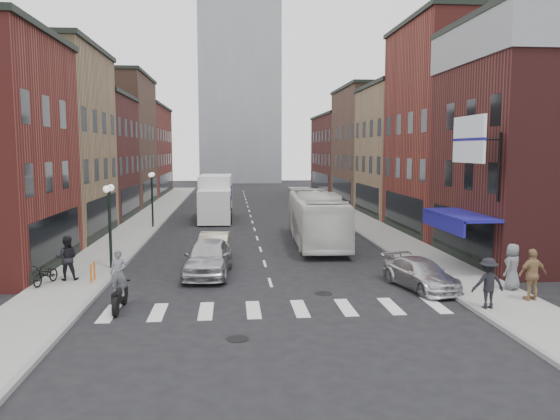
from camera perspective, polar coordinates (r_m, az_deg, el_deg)
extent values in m
plane|color=black|center=(23.00, -0.85, -8.19)|extent=(160.00, 160.00, 0.00)
cube|color=gray|center=(45.09, -13.82, -1.10)|extent=(3.00, 74.00, 0.15)
cube|color=gray|center=(45.71, 7.75, -0.87)|extent=(3.00, 74.00, 0.15)
cube|color=gray|center=(44.90, -11.92, -1.18)|extent=(0.20, 74.00, 0.16)
cube|color=gray|center=(45.41, 5.91, -0.99)|extent=(0.20, 74.00, 0.16)
cube|color=silver|center=(20.12, -0.20, -10.33)|extent=(12.00, 2.20, 0.01)
cube|color=black|center=(28.29, -22.29, -2.61)|extent=(0.08, 7.20, 2.20)
cube|color=#8B714C|center=(38.58, -25.51, 6.07)|extent=(10.00, 10.00, 12.00)
cube|color=black|center=(37.39, -18.02, -0.37)|extent=(0.08, 8.00, 2.20)
cube|color=black|center=(39.11, -25.96, 15.11)|extent=(10.30, 10.20, 0.30)
cube|color=#461919|center=(48.10, -21.32, 4.99)|extent=(10.00, 10.00, 10.00)
cube|color=black|center=(47.14, -15.33, 1.04)|extent=(0.08, 8.00, 2.20)
cube|color=black|center=(48.29, -21.57, 11.11)|extent=(10.30, 10.20, 0.30)
cube|color=brown|center=(58.74, -18.39, 6.74)|extent=(10.00, 12.00, 13.00)
cube|color=black|center=(57.96, -13.42, 2.05)|extent=(0.08, 9.60, 2.20)
cube|color=black|center=(59.20, -18.62, 13.18)|extent=(10.30, 12.20, 0.30)
cube|color=maroon|center=(72.44, -15.83, 5.89)|extent=(10.00, 16.00, 11.00)
cube|color=black|center=(71.81, -11.82, 2.88)|extent=(0.08, 12.80, 2.20)
cube|color=black|center=(72.64, -15.96, 10.35)|extent=(10.30, 16.20, 0.30)
cube|color=#461919|center=(31.47, 26.99, 6.07)|extent=(10.00, 9.00, 12.00)
cube|color=black|center=(29.44, 18.31, -2.13)|extent=(0.08, 7.20, 2.20)
cube|color=maroon|center=(39.87, 19.76, 7.74)|extent=(10.00, 10.00, 14.00)
cube|color=black|center=(38.26, 12.67, -0.07)|extent=(0.08, 8.00, 2.20)
cube|color=black|center=(40.72, 20.15, 17.84)|extent=(10.30, 10.20, 0.30)
cube|color=#8B714C|center=(49.11, 14.78, 5.82)|extent=(10.00, 10.00, 11.00)
cube|color=black|center=(47.83, 9.02, 1.26)|extent=(0.08, 8.00, 2.20)
cube|color=black|center=(49.40, 14.97, 12.39)|extent=(10.30, 10.20, 0.30)
cube|color=brown|center=(59.58, 11.18, 6.45)|extent=(10.00, 12.00, 12.00)
cube|color=black|center=(58.53, 6.40, 2.22)|extent=(0.08, 9.60, 2.20)
cube|color=black|center=(59.92, 11.31, 12.34)|extent=(10.30, 12.20, 0.30)
cube|color=#461919|center=(73.13, 8.08, 5.68)|extent=(10.00, 16.00, 10.00)
cube|color=black|center=(72.27, 4.19, 3.02)|extent=(0.08, 12.80, 2.20)
cube|color=black|center=(73.25, 8.14, 9.71)|extent=(10.30, 16.20, 0.30)
cube|color=navy|center=(27.11, 18.28, -0.48)|extent=(1.80, 5.00, 0.15)
cube|color=navy|center=(26.83, 16.59, -1.25)|extent=(0.10, 5.00, 0.70)
cylinder|color=black|center=(25.48, 21.90, 4.15)|extent=(0.12, 0.12, 3.00)
cylinder|color=black|center=(25.17, 20.58, 6.92)|extent=(1.40, 0.08, 0.08)
cube|color=silver|center=(24.87, 19.12, 6.98)|extent=(0.12, 3.00, 2.00)
cube|color=#9399A0|center=(102.04, -4.30, 17.19)|extent=(14.00, 14.00, 50.00)
cylinder|color=black|center=(27.09, -17.33, -1.95)|extent=(0.14, 0.14, 4.00)
cylinder|color=black|center=(26.88, -17.47, 2.27)|extent=(0.06, 0.90, 0.06)
sphere|color=white|center=(26.45, -17.67, 2.10)|extent=(0.32, 0.32, 0.32)
sphere|color=white|center=(27.32, -17.27, 2.24)|extent=(0.32, 0.32, 0.32)
cylinder|color=black|center=(40.78, -13.20, 0.87)|extent=(0.14, 0.14, 4.00)
cylinder|color=black|center=(40.65, -13.27, 3.68)|extent=(0.06, 0.90, 0.06)
sphere|color=white|center=(40.21, -13.36, 3.58)|extent=(0.32, 0.32, 0.32)
sphere|color=white|center=(41.10, -13.18, 3.64)|extent=(0.32, 0.32, 0.32)
cylinder|color=#D8590C|center=(24.51, -19.16, -6.31)|extent=(0.08, 0.08, 0.80)
cylinder|color=#D8590C|center=(25.08, -18.82, -6.02)|extent=(0.08, 0.08, 0.80)
cube|color=white|center=(42.23, -6.85, 0.33)|extent=(2.53, 2.73, 2.56)
cube|color=black|center=(42.20, -6.85, 0.68)|extent=(2.54, 1.51, 1.12)
cube|color=white|center=(46.03, -6.72, 1.79)|extent=(2.71, 5.39, 2.96)
cube|color=navy|center=(46.03, -6.72, 1.79)|extent=(2.66, 2.12, 1.23)
cube|color=black|center=(45.99, -6.70, -0.33)|extent=(2.45, 6.71, 0.36)
cylinder|color=black|center=(42.59, -8.40, -0.89)|extent=(0.29, 0.92, 0.92)
cylinder|color=black|center=(42.52, -5.24, -0.86)|extent=(0.29, 0.92, 0.92)
cylinder|color=black|center=(46.04, -8.16, -0.34)|extent=(0.29, 0.92, 0.92)
cylinder|color=black|center=(45.97, -5.23, -0.32)|extent=(0.29, 0.92, 0.92)
cylinder|color=black|center=(48.06, -8.03, -0.06)|extent=(0.29, 0.92, 0.92)
cylinder|color=black|center=(48.00, -5.23, -0.03)|extent=(0.29, 0.92, 0.92)
cylinder|color=black|center=(21.46, -15.97, -8.58)|extent=(0.14, 0.67, 0.67)
cylinder|color=black|center=(20.02, -16.80, -9.69)|extent=(0.14, 0.67, 0.67)
cube|color=black|center=(20.68, -16.39, -8.52)|extent=(0.36, 1.24, 0.36)
cube|color=black|center=(21.12, -16.13, -7.07)|extent=(0.56, 0.11, 0.06)
imported|color=slate|center=(20.39, -16.52, -6.31)|extent=(0.64, 0.45, 1.68)
imported|color=silver|center=(33.57, 3.84, -0.83)|extent=(3.13, 11.50, 3.17)
imported|color=#BBBBC1|center=(25.34, -7.52, -4.92)|extent=(2.35, 5.09, 1.69)
imported|color=#ACA68C|center=(28.67, -6.90, -3.86)|extent=(1.88, 4.47, 1.44)
imported|color=silver|center=(23.58, 14.48, -6.50)|extent=(2.65, 4.51, 1.23)
imported|color=black|center=(24.93, -23.27, -6.18)|extent=(1.01, 1.76, 0.88)
imported|color=black|center=(25.33, -21.37, -4.69)|extent=(0.98, 0.62, 1.93)
imported|color=black|center=(20.87, 20.91, -7.14)|extent=(1.19, 0.62, 1.81)
imported|color=#94724B|center=(22.56, 24.88, -6.14)|extent=(1.20, 0.71, 1.95)
imported|color=slate|center=(23.96, 23.12, -5.46)|extent=(1.09, 1.01, 1.86)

